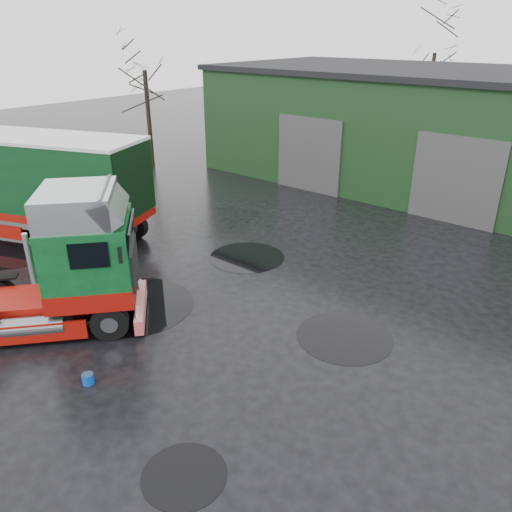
{
  "coord_description": "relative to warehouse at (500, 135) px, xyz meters",
  "views": [
    {
      "loc": [
        9.02,
        -8.7,
        8.27
      ],
      "look_at": [
        -0.15,
        2.38,
        1.7
      ],
      "focal_mm": 35.0,
      "sensor_mm": 36.0,
      "label": 1
    }
  ],
  "objects": [
    {
      "name": "puddle_2",
      "position": [
        -12.95,
        -20.2,
        -3.15
      ],
      "size": [
        5.03,
        5.03,
        0.01
      ],
      "primitive_type": "cylinder",
      "color": "black",
      "rests_on": "ground"
    },
    {
      "name": "puddle_3",
      "position": [
        1.21,
        -23.96,
        -3.15
      ],
      "size": [
        1.77,
        1.77,
        0.01
      ],
      "primitive_type": "cylinder",
      "color": "black",
      "rests_on": "ground"
    },
    {
      "name": "puddle_4",
      "position": [
        -4.73,
        -15.07,
        -3.15
      ],
      "size": [
        2.99,
        2.99,
        0.01
      ],
      "primitive_type": "cylinder",
      "color": "black",
      "rests_on": "ground"
    },
    {
      "name": "puddle_0",
      "position": [
        -5.11,
        -20.31,
        -3.15
      ],
      "size": [
        3.88,
        3.88,
        0.01
      ],
      "primitive_type": "cylinder",
      "color": "black",
      "rests_on": "ground"
    },
    {
      "name": "wash_bucket",
      "position": [
        -2.82,
        -23.53,
        -3.02
      ],
      "size": [
        0.36,
        0.36,
        0.28
      ],
      "primitive_type": "cylinder",
      "rotation": [
        0.0,
        0.0,
        -0.25
      ],
      "color": "#083DB9",
      "rests_on": "ground"
    },
    {
      "name": "tree_back_a",
      "position": [
        -8.0,
        10.0,
        1.59
      ],
      "size": [
        4.4,
        4.4,
        9.5
      ],
      "primitive_type": null,
      "color": "black",
      "rests_on": "ground"
    },
    {
      "name": "tree_left",
      "position": [
        -19.0,
        -8.0,
        1.09
      ],
      "size": [
        4.4,
        4.4,
        8.5
      ],
      "primitive_type": null,
      "color": "black",
      "rests_on": "ground"
    },
    {
      "name": "ground",
      "position": [
        -2.0,
        -20.0,
        -3.16
      ],
      "size": [
        100.0,
        100.0,
        0.0
      ],
      "primitive_type": "plane",
      "color": "black"
    },
    {
      "name": "puddle_1",
      "position": [
        1.15,
        -17.51,
        -3.15
      ],
      "size": [
        2.85,
        2.85,
        0.01
      ],
      "primitive_type": "cylinder",
      "color": "black",
      "rests_on": "ground"
    },
    {
      "name": "warehouse",
      "position": [
        0.0,
        0.0,
        0.0
      ],
      "size": [
        32.4,
        12.4,
        6.3
      ],
      "color": "black",
      "rests_on": "ground"
    },
    {
      "name": "hero_tractor",
      "position": [
        -6.5,
        -23.0,
        -1.02
      ],
      "size": [
        6.73,
        7.12,
        4.28
      ],
      "primitive_type": null,
      "rotation": [
        0.0,
        0.0,
        -0.72
      ],
      "color": "#0C471D",
      "rests_on": "ground"
    }
  ]
}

